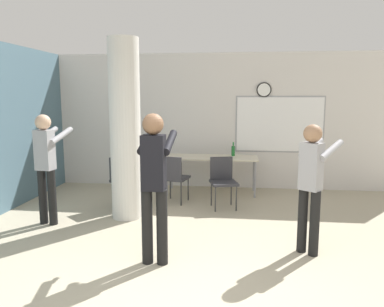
{
  "coord_description": "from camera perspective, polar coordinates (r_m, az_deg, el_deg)",
  "views": [
    {
      "loc": [
        0.35,
        -2.82,
        1.93
      ],
      "look_at": [
        -0.26,
        2.4,
        1.12
      ],
      "focal_mm": 35.0,
      "sensor_mm": 36.0,
      "label": 1
    }
  ],
  "objects": [
    {
      "name": "support_pillar",
      "position": [
        5.92,
        -10.14,
        3.53
      ],
      "size": [
        0.48,
        0.48,
        2.8
      ],
      "color": "silver",
      "rests_on": "ground_plane"
    },
    {
      "name": "person_playing_side",
      "position": [
        4.74,
        17.76,
        -3.67
      ],
      "size": [
        0.59,
        0.64,
        1.6
      ],
      "color": "black",
      "rests_on": "ground_plane"
    },
    {
      "name": "chair_table_front",
      "position": [
        6.51,
        4.72,
        -3.82
      ],
      "size": [
        0.54,
        0.54,
        0.87
      ],
      "color": "#2D2D33",
      "rests_on": "ground_plane"
    },
    {
      "name": "bottle_on_table",
      "position": [
        7.55,
        6.29,
        0.45
      ],
      "size": [
        0.07,
        0.07,
        0.28
      ],
      "color": "#1E6B2D",
      "rests_on": "folding_table"
    },
    {
      "name": "person_watching_back",
      "position": [
        5.98,
        -21.31,
        -0.98
      ],
      "size": [
        0.43,
        0.63,
        1.66
      ],
      "color": "black",
      "rests_on": "ground_plane"
    },
    {
      "name": "chair_table_left",
      "position": [
        6.74,
        -2.77,
        -3.36
      ],
      "size": [
        0.53,
        0.53,
        0.87
      ],
      "color": "#2D2D33",
      "rests_on": "ground_plane"
    },
    {
      "name": "folding_table",
      "position": [
        7.42,
        2.98,
        -0.85
      ],
      "size": [
        1.82,
        0.68,
        0.74
      ],
      "color": "beige",
      "rests_on": "ground_plane"
    },
    {
      "name": "person_playing_front",
      "position": [
        4.25,
        -5.76,
        -3.53
      ],
      "size": [
        0.38,
        0.68,
        1.74
      ],
      "color": "black",
      "rests_on": "ground_plane"
    },
    {
      "name": "wall_back",
      "position": [
        7.9,
        4.33,
        4.92
      ],
      "size": [
        8.0,
        0.15,
        2.8
      ],
      "color": "silver",
      "rests_on": "ground_plane"
    },
    {
      "name": "chair_near_pillar",
      "position": [
        6.61,
        -10.45,
        -3.76
      ],
      "size": [
        0.62,
        0.62,
        0.87
      ],
      "color": "#2D2D33",
      "rests_on": "ground_plane"
    }
  ]
}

